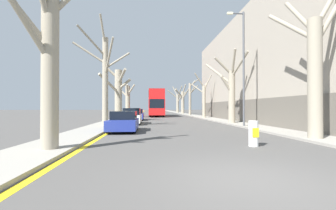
{
  "coord_description": "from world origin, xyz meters",
  "views": [
    {
      "loc": [
        -2.14,
        -4.65,
        1.56
      ],
      "look_at": [
        0.66,
        30.01,
        1.94
      ],
      "focal_mm": 24.0,
      "sensor_mm": 36.0,
      "label": 1
    }
  ],
  "objects_px": {
    "street_tree_left_3": "(127,100)",
    "traffic_bollard": "(253,133)",
    "street_tree_right_2": "(204,99)",
    "street_tree_right_3": "(190,97)",
    "street_tree_right_1": "(231,90)",
    "street_tree_left_2": "(118,93)",
    "street_tree_left_1": "(105,76)",
    "street_tree_right_5": "(177,101)",
    "street_tree_left_0": "(48,62)",
    "street_tree_right_0": "(314,66)",
    "double_decker_bus": "(156,102)",
    "parked_car_0": "(124,122)",
    "street_tree_right_4": "(183,100)",
    "parked_car_2": "(136,115)",
    "parked_car_1": "(132,116)",
    "lamp_post": "(243,63)"
  },
  "relations": [
    {
      "from": "street_tree_right_2",
      "to": "double_decker_bus",
      "type": "height_order",
      "value": "street_tree_right_2"
    },
    {
      "from": "street_tree_right_2",
      "to": "traffic_bollard",
      "type": "bearing_deg",
      "value": -98.8
    },
    {
      "from": "street_tree_left_3",
      "to": "traffic_bollard",
      "type": "xyz_separation_m",
      "value": [
        7.64,
        -26.47,
        -2.23
      ]
    },
    {
      "from": "street_tree_left_3",
      "to": "street_tree_right_0",
      "type": "distance_m",
      "value": 27.55
    },
    {
      "from": "double_decker_bus",
      "to": "street_tree_right_3",
      "type": "bearing_deg",
      "value": 25.37
    },
    {
      "from": "lamp_post",
      "to": "parked_car_2",
      "type": "bearing_deg",
      "value": 129.16
    },
    {
      "from": "street_tree_left_1",
      "to": "street_tree_right_5",
      "type": "relative_size",
      "value": 1.11
    },
    {
      "from": "street_tree_right_4",
      "to": "street_tree_left_2",
      "type": "bearing_deg",
      "value": -112.71
    },
    {
      "from": "street_tree_right_2",
      "to": "lamp_post",
      "type": "xyz_separation_m",
      "value": [
        -0.42,
        -14.59,
        2.21
      ]
    },
    {
      "from": "parked_car_2",
      "to": "double_decker_bus",
      "type": "bearing_deg",
      "value": 76.76
    },
    {
      "from": "street_tree_right_5",
      "to": "parked_car_1",
      "type": "height_order",
      "value": "street_tree_right_5"
    },
    {
      "from": "traffic_bollard",
      "to": "street_tree_right_5",
      "type": "bearing_deg",
      "value": 86.14
    },
    {
      "from": "street_tree_left_2",
      "to": "street_tree_right_1",
      "type": "xyz_separation_m",
      "value": [
        11.3,
        -5.15,
        -0.06
      ]
    },
    {
      "from": "street_tree_right_0",
      "to": "parked_car_2",
      "type": "height_order",
      "value": "street_tree_right_0"
    },
    {
      "from": "street_tree_left_0",
      "to": "street_tree_right_2",
      "type": "xyz_separation_m",
      "value": [
        11.25,
        23.61,
        -0.31
      ]
    },
    {
      "from": "street_tree_right_1",
      "to": "parked_car_0",
      "type": "relative_size",
      "value": 1.75
    },
    {
      "from": "street_tree_left_0",
      "to": "street_tree_right_0",
      "type": "height_order",
      "value": "street_tree_right_0"
    },
    {
      "from": "street_tree_left_3",
      "to": "street_tree_right_5",
      "type": "distance_m",
      "value": 30.98
    },
    {
      "from": "street_tree_right_2",
      "to": "street_tree_right_3",
      "type": "distance_m",
      "value": 11.55
    },
    {
      "from": "street_tree_left_1",
      "to": "street_tree_right_2",
      "type": "height_order",
      "value": "street_tree_left_1"
    },
    {
      "from": "street_tree_left_2",
      "to": "street_tree_right_4",
      "type": "distance_m",
      "value": 29.71
    },
    {
      "from": "street_tree_left_2",
      "to": "traffic_bollard",
      "type": "relative_size",
      "value": 6.31
    },
    {
      "from": "street_tree_left_3",
      "to": "traffic_bollard",
      "type": "distance_m",
      "value": 27.64
    },
    {
      "from": "street_tree_right_3",
      "to": "double_decker_bus",
      "type": "xyz_separation_m",
      "value": [
        -6.81,
        -3.23,
        -0.97
      ]
    },
    {
      "from": "parked_car_0",
      "to": "traffic_bollard",
      "type": "height_order",
      "value": "parked_car_0"
    },
    {
      "from": "street_tree_right_2",
      "to": "double_decker_bus",
      "type": "relative_size",
      "value": 0.6
    },
    {
      "from": "street_tree_left_0",
      "to": "street_tree_right_1",
      "type": "relative_size",
      "value": 0.94
    },
    {
      "from": "street_tree_right_4",
      "to": "parked_car_1",
      "type": "distance_m",
      "value": 33.31
    },
    {
      "from": "street_tree_left_0",
      "to": "street_tree_right_1",
      "type": "height_order",
      "value": "street_tree_right_1"
    },
    {
      "from": "traffic_bollard",
      "to": "street_tree_right_3",
      "type": "bearing_deg",
      "value": 83.82
    },
    {
      "from": "street_tree_right_1",
      "to": "traffic_bollard",
      "type": "xyz_separation_m",
      "value": [
        -3.51,
        -12.02,
        -2.67
      ]
    },
    {
      "from": "street_tree_right_5",
      "to": "traffic_bollard",
      "type": "xyz_separation_m",
      "value": [
        -3.73,
        -55.28,
        -2.86
      ]
    },
    {
      "from": "traffic_bollard",
      "to": "parked_car_0",
      "type": "bearing_deg",
      "value": 133.71
    },
    {
      "from": "street_tree_right_4",
      "to": "street_tree_left_0",
      "type": "bearing_deg",
      "value": -104.13
    },
    {
      "from": "street_tree_left_1",
      "to": "traffic_bollard",
      "type": "xyz_separation_m",
      "value": [
        7.72,
        -9.21,
        -3.52
      ]
    },
    {
      "from": "street_tree_right_1",
      "to": "street_tree_left_2",
      "type": "bearing_deg",
      "value": 155.51
    },
    {
      "from": "street_tree_right_0",
      "to": "street_tree_right_4",
      "type": "bearing_deg",
      "value": 89.95
    },
    {
      "from": "street_tree_right_3",
      "to": "street_tree_right_5",
      "type": "distance_m",
      "value": 20.78
    },
    {
      "from": "street_tree_left_0",
      "to": "street_tree_right_5",
      "type": "xyz_separation_m",
      "value": [
        11.43,
        55.92,
        0.24
      ]
    },
    {
      "from": "street_tree_left_1",
      "to": "street_tree_left_3",
      "type": "xyz_separation_m",
      "value": [
        0.07,
        17.26,
        -1.29
      ]
    },
    {
      "from": "street_tree_right_5",
      "to": "parked_car_1",
      "type": "distance_m",
      "value": 43.67
    },
    {
      "from": "double_decker_bus",
      "to": "lamp_post",
      "type": "distance_m",
      "value": 23.85
    },
    {
      "from": "street_tree_left_0",
      "to": "parked_car_0",
      "type": "xyz_separation_m",
      "value": [
        1.84,
        6.77,
        -2.51
      ]
    },
    {
      "from": "street_tree_right_3",
      "to": "traffic_bollard",
      "type": "xyz_separation_m",
      "value": [
        -3.74,
        -34.5,
        -3.02
      ]
    },
    {
      "from": "street_tree_right_0",
      "to": "parked_car_1",
      "type": "xyz_separation_m",
      "value": [
        -9.5,
        11.41,
        -2.82
      ]
    },
    {
      "from": "street_tree_right_5",
      "to": "traffic_bollard",
      "type": "relative_size",
      "value": 7.5
    },
    {
      "from": "street_tree_right_3",
      "to": "double_decker_bus",
      "type": "height_order",
      "value": "street_tree_right_3"
    },
    {
      "from": "street_tree_left_0",
      "to": "street_tree_left_2",
      "type": "relative_size",
      "value": 1.0
    },
    {
      "from": "lamp_post",
      "to": "street_tree_right_1",
      "type": "bearing_deg",
      "value": 84.12
    },
    {
      "from": "street_tree_left_1",
      "to": "street_tree_left_3",
      "type": "bearing_deg",
      "value": 89.76
    }
  ]
}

